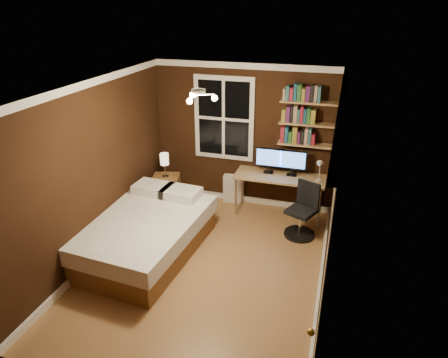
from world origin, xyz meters
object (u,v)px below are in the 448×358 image
(nightstand, at_px, (166,191))
(monitor_left, at_px, (269,160))
(radiator, at_px, (233,189))
(desk_lamp, at_px, (319,170))
(bed, at_px, (143,233))
(desk, at_px, (280,179))
(bedside_lamp, at_px, (165,165))
(office_chair, at_px, (302,217))
(monitor_right, at_px, (292,163))

(nightstand, height_order, monitor_left, monitor_left)
(radiator, bearing_deg, desk_lamp, -11.45)
(bed, relative_size, desk_lamp, 5.07)
(desk, relative_size, desk_lamp, 3.44)
(bedside_lamp, xyz_separation_m, monitor_left, (1.76, 0.36, 0.15))
(nightstand, distance_m, office_chair, 2.46)
(bedside_lamp, relative_size, desk, 0.29)
(nightstand, height_order, monitor_right, monitor_right)
(desk, xyz_separation_m, monitor_right, (0.18, 0.08, 0.28))
(bed, xyz_separation_m, desk, (1.71, 1.71, 0.35))
(nightstand, height_order, desk, desk)
(desk_lamp, bearing_deg, bedside_lamp, -176.00)
(radiator, bearing_deg, bed, -113.74)
(bedside_lamp, relative_size, monitor_right, 0.91)
(bedside_lamp, xyz_separation_m, desk, (1.98, 0.29, -0.13))
(desk, xyz_separation_m, office_chair, (0.47, -0.58, -0.34))
(bedside_lamp, height_order, desk, bedside_lamp)
(radiator, distance_m, monitor_left, 0.95)
(bed, relative_size, monitor_right, 4.69)
(bed, xyz_separation_m, radiator, (0.84, 1.91, -0.04))
(bedside_lamp, distance_m, desk_lamp, 2.63)
(monitor_left, distance_m, office_chair, 1.13)
(radiator, relative_size, office_chair, 0.60)
(nightstand, bearing_deg, desk, -6.90)
(office_chair, bearing_deg, radiator, 174.07)
(bed, distance_m, desk_lamp, 2.92)
(bed, distance_m, desk, 2.44)
(nightstand, height_order, radiator, nightstand)
(bedside_lamp, height_order, office_chair, bedside_lamp)
(bedside_lamp, distance_m, office_chair, 2.50)
(monitor_right, bearing_deg, radiator, 173.14)
(desk_lamp, xyz_separation_m, office_chair, (-0.17, -0.48, -0.62))
(bed, distance_m, monitor_right, 2.68)
(desk_lamp, bearing_deg, office_chair, -109.84)
(monitor_left, height_order, monitor_right, same)
(monitor_right, height_order, office_chair, monitor_right)
(nightstand, distance_m, desk_lamp, 2.70)
(bed, relative_size, radiator, 4.22)
(bed, height_order, monitor_left, monitor_left)
(nightstand, relative_size, radiator, 1.08)
(desk, bearing_deg, office_chair, -51.11)
(bed, height_order, desk, same)
(desk, height_order, office_chair, office_chair)
(bed, height_order, office_chair, office_chair)
(bedside_lamp, xyz_separation_m, office_chair, (2.44, -0.29, -0.47))
(desk, relative_size, monitor_right, 3.18)
(office_chair, bearing_deg, desk_lamp, 94.56)
(nightstand, distance_m, monitor_right, 2.28)
(desk, relative_size, monitor_left, 3.18)
(monitor_left, bearing_deg, bedside_lamp, -168.42)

